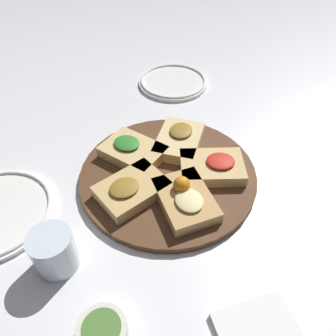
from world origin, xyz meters
TOP-DOWN VIEW (x-y plane):
  - ground_plane at (0.00, 0.00)m, footprint 3.00×3.00m
  - serving_board at (0.00, 0.00)m, footprint 0.40×0.40m
  - focaccia_slice_0 at (0.05, 0.09)m, footprint 0.16×0.17m
  - focaccia_slice_1 at (-0.07, 0.08)m, footprint 0.17×0.17m
  - focaccia_slice_2 at (-0.09, -0.04)m, footprint 0.17×0.15m
  - focaccia_slice_3 at (0.01, -0.10)m, footprint 0.11×0.15m
  - focaccia_slice_4 at (0.10, -0.02)m, footprint 0.16×0.13m
  - plate_right at (0.13, 0.40)m, footprint 0.22×0.22m
  - water_glass at (-0.25, -0.16)m, footprint 0.08×0.08m
  - napkin_stack at (0.04, -0.37)m, footprint 0.13×0.11m
  - dipping_bowl at (-0.19, -0.30)m, footprint 0.08×0.08m

SIDE VIEW (x-z plane):
  - ground_plane at x=0.00m, z-range 0.00..0.00m
  - napkin_stack at x=0.04m, z-range 0.00..0.01m
  - plate_right at x=0.13m, z-range 0.00..0.02m
  - serving_board at x=0.00m, z-range 0.00..0.02m
  - dipping_bowl at x=-0.19m, z-range 0.00..0.03m
  - focaccia_slice_0 at x=0.05m, z-range 0.01..0.05m
  - focaccia_slice_1 at x=-0.07m, z-range 0.01..0.05m
  - focaccia_slice_2 at x=-0.09m, z-range 0.01..0.05m
  - focaccia_slice_4 at x=0.10m, z-range 0.01..0.05m
  - focaccia_slice_3 at x=0.01m, z-range 0.01..0.06m
  - water_glass at x=-0.25m, z-range 0.00..0.08m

